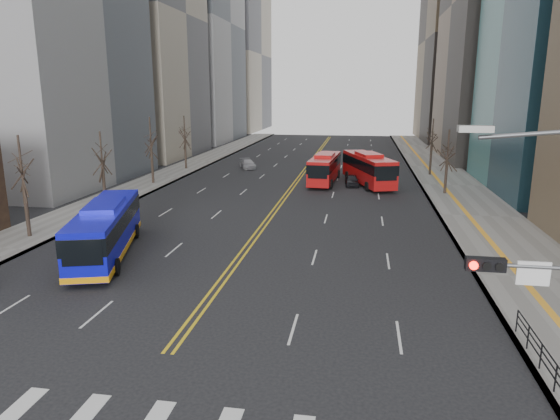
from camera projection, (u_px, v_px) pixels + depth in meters
name	position (u px, v px, depth m)	size (l,w,h in m)	color
sidewalk_right	(451.00, 185.00, 55.68)	(7.00, 130.00, 0.15)	slate
sidewalk_left	(163.00, 177.00, 61.01)	(5.00, 130.00, 0.15)	slate
centerline	(306.00, 169.00, 68.04)	(0.55, 100.00, 0.01)	gold
pedestrian_railing	(541.00, 352.00, 18.56)	(0.06, 6.06, 1.02)	black
street_trees	(209.00, 149.00, 48.40)	(35.20, 47.20, 7.60)	#31251E
blue_bus	(106.00, 228.00, 31.75)	(5.81, 12.08, 3.45)	#0E10DA
red_bus_near	(368.00, 167.00, 56.11)	(6.11, 11.69, 3.62)	red
red_bus_far	(325.00, 167.00, 57.38)	(3.22, 10.76, 3.38)	red
car_dark_mid	(352.00, 180.00, 55.77)	(1.45, 3.61, 1.23)	black
car_silver	(248.00, 164.00, 68.49)	(1.74, 4.29, 1.24)	gray
car_dark_far	(360.00, 153.00, 81.67)	(1.78, 3.87, 1.08)	black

